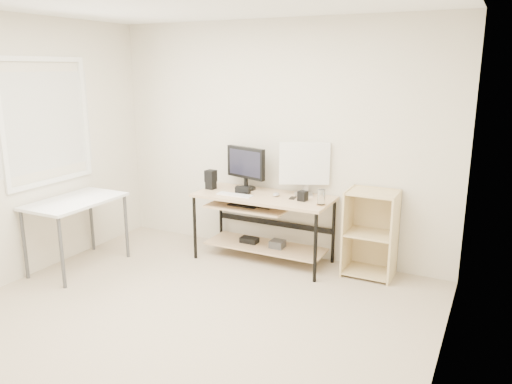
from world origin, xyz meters
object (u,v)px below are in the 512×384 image
Objects in this scene: side_table at (75,207)px; shelf_unit at (371,232)px; desk at (261,214)px; black_monitor at (246,165)px; audio_controller at (209,181)px; white_imac at (304,165)px.

side_table is 3.09m from shelf_unit.
desk is 0.58m from black_monitor.
audio_controller reaches higher than desk.
shelf_unit is (2.83, 1.22, -0.22)m from side_table.
audio_controller is at bearing 47.93° from side_table.
audio_controller is (-0.68, 0.02, 0.29)m from desk.
white_imac is (2.07, 1.26, 0.41)m from side_table.
white_imac is at bearing 177.33° from shelf_unit.
black_monitor is 0.69m from white_imac.
desk is 2.88× the size of black_monitor.
desk is 1.50× the size of side_table.
shelf_unit reaches higher than side_table.
side_table is 1.87m from black_monitor.
white_imac is 3.72× the size of audio_controller.
white_imac is at bearing 25.48° from desk.
black_monitor is at bearing 41.18° from side_table.
audio_controller is at bearing 177.95° from desk.
white_imac reaches higher than shelf_unit.
white_imac is at bearing 19.15° from black_monitor.
desk is 1.97m from side_table.
black_monitor is (-0.27, 0.15, 0.49)m from desk.
white_imac is (0.41, 0.20, 0.54)m from desk.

